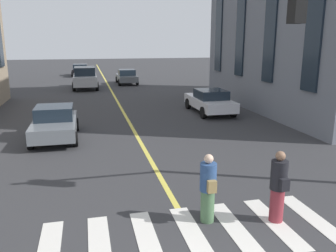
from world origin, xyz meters
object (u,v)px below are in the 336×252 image
(car_white_trailing, at_px, (210,101))
(car_grey_mid, at_px, (127,77))
(car_grey_far, at_px, (55,123))
(pedestrian_near, at_px, (208,189))
(car_silver_parked_b, at_px, (85,78))
(car_black_oncoming, at_px, (80,70))
(pedestrian_companion, at_px, (278,187))

(car_white_trailing, xyz_separation_m, car_grey_mid, (15.10, 3.05, -0.00))
(car_white_trailing, distance_m, car_grey_far, 9.17)
(car_grey_far, height_order, pedestrian_near, pedestrian_near)
(car_grey_mid, xyz_separation_m, car_grey_far, (-18.87, 5.31, 0.00))
(car_white_trailing, xyz_separation_m, pedestrian_near, (-11.97, 4.40, 0.12))
(car_grey_mid, relative_size, car_silver_parked_b, 0.83)
(car_black_oncoming, distance_m, car_grey_mid, 10.36)
(pedestrian_near, bearing_deg, car_grey_far, 25.79)
(car_grey_far, bearing_deg, car_silver_parked_b, -4.80)
(pedestrian_near, bearing_deg, pedestrian_companion, -103.17)
(car_grey_mid, relative_size, pedestrian_near, 2.37)
(car_black_oncoming, distance_m, car_white_trailing, 25.58)
(car_white_trailing, bearing_deg, pedestrian_near, 159.84)
(car_grey_mid, relative_size, car_grey_far, 1.00)
(car_black_oncoming, distance_m, pedestrian_near, 36.55)
(car_black_oncoming, xyz_separation_m, pedestrian_near, (-36.42, -3.12, 0.12))
(car_grey_mid, height_order, car_grey_far, same)
(pedestrian_near, bearing_deg, car_black_oncoming, 4.89)
(car_black_oncoming, xyz_separation_m, car_grey_mid, (-9.35, -4.46, -0.00))
(car_grey_mid, bearing_deg, pedestrian_near, 177.17)
(car_grey_mid, height_order, car_silver_parked_b, car_silver_parked_b)
(car_grey_far, relative_size, pedestrian_near, 2.37)
(car_silver_parked_b, xyz_separation_m, pedestrian_near, (-24.49, -2.60, -0.15))
(car_grey_far, height_order, pedestrian_companion, pedestrian_companion)
(car_black_oncoming, height_order, pedestrian_companion, pedestrian_companion)
(car_white_trailing, height_order, car_silver_parked_b, car_silver_parked_b)
(car_white_trailing, relative_size, car_silver_parked_b, 0.94)
(car_grey_mid, bearing_deg, car_white_trailing, -168.57)
(car_white_trailing, bearing_deg, pedestrian_companion, 167.08)
(car_black_oncoming, relative_size, car_grey_far, 1.13)
(car_white_trailing, bearing_deg, car_grey_mid, 11.43)
(car_white_trailing, distance_m, car_silver_parked_b, 14.35)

